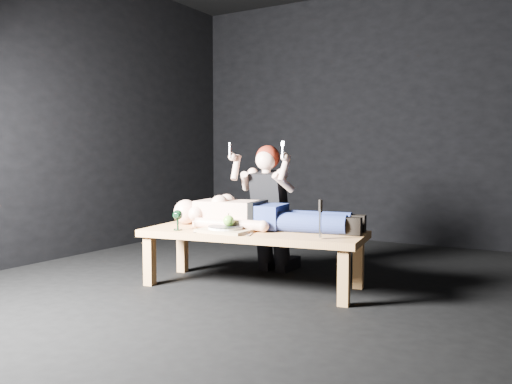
# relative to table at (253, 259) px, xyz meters

# --- Properties ---
(ground) EXTENTS (5.00, 5.00, 0.00)m
(ground) POSITION_rel_table_xyz_m (0.23, 0.19, -0.23)
(ground) COLOR black
(ground) RESTS_ON ground
(back_wall) EXTENTS (5.00, 0.00, 5.00)m
(back_wall) POSITION_rel_table_xyz_m (0.23, 2.69, 1.27)
(back_wall) COLOR black
(back_wall) RESTS_ON ground
(table) EXTENTS (1.82, 0.91, 0.45)m
(table) POSITION_rel_table_xyz_m (0.00, 0.00, 0.00)
(table) COLOR #B78645
(table) RESTS_ON ground
(lying_man) EXTENTS (1.82, 0.80, 0.27)m
(lying_man) POSITION_rel_table_xyz_m (0.03, 0.13, 0.36)
(lying_man) COLOR beige
(lying_man) RESTS_ON table
(kneeling_woman) EXTENTS (0.63, 0.70, 1.16)m
(kneeling_woman) POSITION_rel_table_xyz_m (-0.12, 0.54, 0.35)
(kneeling_woman) COLOR black
(kneeling_woman) RESTS_ON ground
(serving_tray) EXTENTS (0.40, 0.29, 0.02)m
(serving_tray) POSITION_rel_table_xyz_m (-0.14, -0.18, 0.24)
(serving_tray) COLOR tan
(serving_tray) RESTS_ON table
(plate) EXTENTS (0.27, 0.27, 0.02)m
(plate) POSITION_rel_table_xyz_m (-0.14, -0.18, 0.26)
(plate) COLOR white
(plate) RESTS_ON serving_tray
(apple) EXTENTS (0.09, 0.09, 0.09)m
(apple) POSITION_rel_table_xyz_m (-0.11, -0.17, 0.31)
(apple) COLOR #58A327
(apple) RESTS_ON plate
(goblet) EXTENTS (0.09, 0.09, 0.16)m
(goblet) POSITION_rel_table_xyz_m (-0.51, -0.29, 0.31)
(goblet) COLOR black
(goblet) RESTS_ON table
(fork_flat) EXTENTS (0.10, 0.17, 0.01)m
(fork_flat) POSITION_rel_table_xyz_m (-0.35, -0.27, 0.23)
(fork_flat) COLOR #B2B2B7
(fork_flat) RESTS_ON table
(knife_flat) EXTENTS (0.08, 0.18, 0.01)m
(knife_flat) POSITION_rel_table_xyz_m (0.10, -0.20, 0.23)
(knife_flat) COLOR #B2B2B7
(knife_flat) RESTS_ON table
(spoon_flat) EXTENTS (0.15, 0.13, 0.01)m
(spoon_flat) POSITION_rel_table_xyz_m (-0.01, -0.14, 0.23)
(spoon_flat) COLOR #B2B2B7
(spoon_flat) RESTS_ON table
(carving_knife) EXTENTS (0.04, 0.04, 0.28)m
(carving_knife) POSITION_rel_table_xyz_m (0.63, -0.12, 0.36)
(carving_knife) COLOR #B2B2B7
(carving_knife) RESTS_ON table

